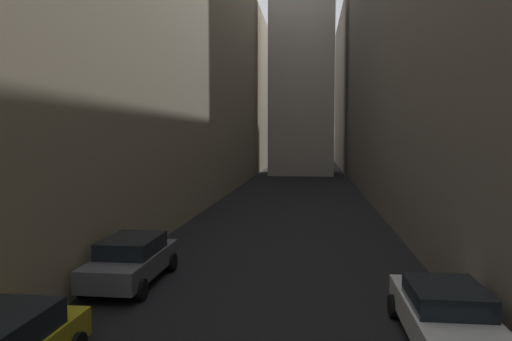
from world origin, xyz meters
TOP-DOWN VIEW (x-y plane):
  - ground_plane at (0.00, 48.00)m, footprint 264.00×264.00m
  - building_block_left at (-11.53, 50.00)m, footprint 12.07×108.00m
  - building_block_right at (10.90, 50.00)m, footprint 10.81×108.00m
  - parked_car_left_far at (-4.40, 26.45)m, footprint 1.98×4.53m
  - parked_car_right_far at (4.40, 22.85)m, footprint 1.95×4.46m

SIDE VIEW (x-z plane):
  - ground_plane at x=0.00m, z-range 0.00..0.00m
  - parked_car_right_far at x=4.40m, z-range 0.02..1.45m
  - parked_car_left_far at x=-4.40m, z-range 0.04..1.54m
  - building_block_left at x=-11.53m, z-range 0.00..21.45m
  - building_block_right at x=10.90m, z-range 0.00..23.59m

